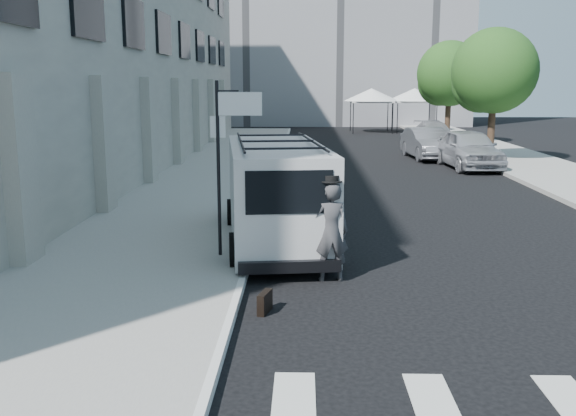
# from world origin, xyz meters

# --- Properties ---
(ground) EXTENTS (120.00, 120.00, 0.00)m
(ground) POSITION_xyz_m (0.00, 0.00, 0.00)
(ground) COLOR black
(ground) RESTS_ON ground
(sidewalk_left) EXTENTS (4.50, 48.00, 0.15)m
(sidewalk_left) POSITION_xyz_m (-4.25, 16.00, 0.07)
(sidewalk_left) COLOR gray
(sidewalk_left) RESTS_ON ground
(sidewalk_right) EXTENTS (4.00, 56.00, 0.15)m
(sidewalk_right) POSITION_xyz_m (9.00, 20.00, 0.07)
(sidewalk_right) COLOR gray
(sidewalk_right) RESTS_ON ground
(building_left) EXTENTS (10.00, 44.00, 12.00)m
(building_left) POSITION_xyz_m (-11.50, 18.00, 6.00)
(building_left) COLOR gray
(building_left) RESTS_ON ground
(sign_pole) EXTENTS (1.03, 0.07, 3.50)m
(sign_pole) POSITION_xyz_m (-2.36, 3.20, 2.65)
(sign_pole) COLOR black
(sign_pole) RESTS_ON sidewalk_left
(tree_near) EXTENTS (3.80, 3.83, 6.03)m
(tree_near) POSITION_xyz_m (7.50, 20.15, 3.97)
(tree_near) COLOR black
(tree_near) RESTS_ON ground
(tree_far) EXTENTS (3.80, 3.83, 6.03)m
(tree_far) POSITION_xyz_m (7.50, 29.15, 3.97)
(tree_far) COLOR black
(tree_far) RESTS_ON ground
(tent_left) EXTENTS (4.00, 4.00, 3.20)m
(tent_left) POSITION_xyz_m (4.00, 38.00, 2.71)
(tent_left) COLOR black
(tent_left) RESTS_ON ground
(tent_right) EXTENTS (4.00, 4.00, 3.20)m
(tent_right) POSITION_xyz_m (7.20, 38.50, 2.71)
(tent_right) COLOR black
(tent_right) RESTS_ON ground
(businessman) EXTENTS (0.73, 0.53, 1.85)m
(businessman) POSITION_xyz_m (-0.40, 2.00, 0.93)
(businessman) COLOR #39393B
(businessman) RESTS_ON ground
(briefcase) EXTENTS (0.23, 0.46, 0.34)m
(briefcase) POSITION_xyz_m (-1.51, 0.27, 0.17)
(briefcase) COLOR black
(briefcase) RESTS_ON ground
(suitcase) EXTENTS (0.33, 0.45, 1.15)m
(suitcase) POSITION_xyz_m (-1.03, 2.83, 0.31)
(suitcase) COLOR black
(suitcase) RESTS_ON ground
(cargo_van) EXTENTS (2.71, 6.23, 2.28)m
(cargo_van) POSITION_xyz_m (-1.53, 4.71, 1.18)
(cargo_van) COLOR silver
(cargo_van) RESTS_ON ground
(parked_car_a) EXTENTS (2.28, 5.02, 1.67)m
(parked_car_a) POSITION_xyz_m (6.15, 18.07, 0.84)
(parked_car_a) COLOR #9FA0A7
(parked_car_a) RESTS_ON ground
(parked_car_b) EXTENTS (1.93, 4.60, 1.48)m
(parked_car_b) POSITION_xyz_m (5.00, 21.52, 0.74)
(parked_car_b) COLOR #57595E
(parked_car_b) RESTS_ON ground
(parked_car_c) EXTENTS (1.98, 4.66, 1.34)m
(parked_car_c) POSITION_xyz_m (6.80, 28.82, 0.67)
(parked_car_c) COLOR #9FA1A7
(parked_car_c) RESTS_ON ground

